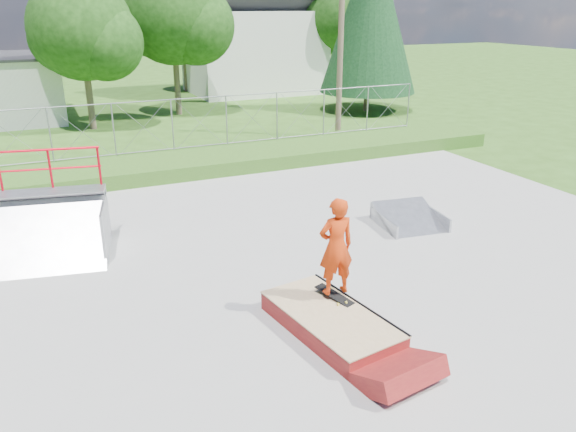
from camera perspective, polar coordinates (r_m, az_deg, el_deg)
name	(u,v)px	position (r m, az deg, el deg)	size (l,w,h in m)	color
ground	(300,290)	(11.33, 1.20, -7.53)	(120.00, 120.00, 0.00)	#2F5117
concrete_pad	(300,289)	(11.32, 1.20, -7.44)	(20.00, 16.00, 0.04)	#989895
grass_berm	(182,163)	(19.68, -10.76, 5.27)	(24.00, 3.00, 0.50)	#2F5117
grind_box	(330,322)	(9.93, 4.30, -10.70)	(1.65, 2.78, 0.39)	maroon
quarter_pipe	(48,211)	(13.23, -23.18, 0.45)	(2.32, 1.96, 2.32)	#93959A
flat_bank_ramp	(410,218)	(14.70, 12.27, -0.22)	(1.51, 1.61, 0.46)	#93959A
skateboard	(334,295)	(10.26, 4.74, -8.05)	(0.22, 0.80, 0.02)	black
skater	(336,250)	(9.87, 4.89, -3.50)	(0.65, 0.43, 1.78)	red
chain_link_fence	(172,125)	(20.37, -11.67, 9.05)	(20.00, 0.06, 1.80)	gray
gable_house	(253,30)	(37.48, -3.56, 18.31)	(8.40, 6.08, 8.94)	silver
utility_pole	(341,40)	(24.14, 5.38, 17.37)	(0.24, 0.24, 8.00)	brown
tree_left_near	(88,32)	(26.99, -19.65, 17.17)	(4.76, 4.48, 6.65)	brown
tree_center	(179,16)	(29.68, -11.00, 19.34)	(5.44, 5.12, 7.60)	brown
tree_right_far	(343,18)	(37.73, 5.62, 19.34)	(5.10, 4.80, 7.12)	brown
tree_back_mid	(187,34)	(38.12, -10.20, 17.77)	(4.08, 3.84, 5.70)	brown
conifer_tree	(371,11)	(30.70, 8.39, 19.89)	(5.04, 5.04, 9.10)	brown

